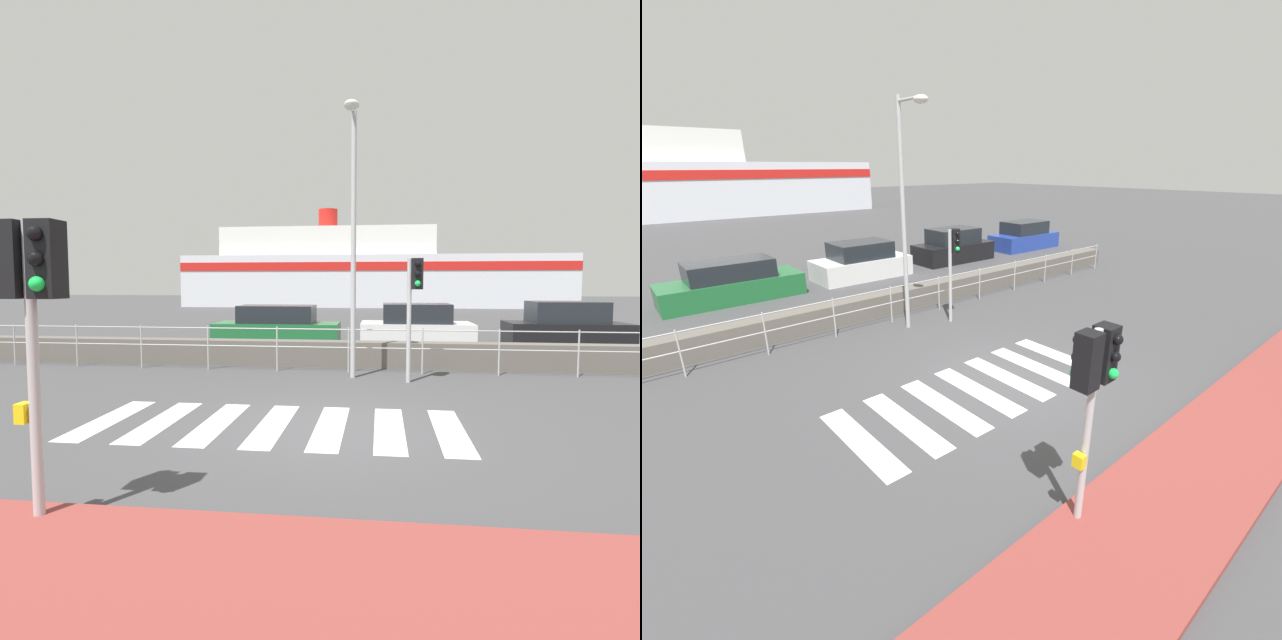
{
  "view_description": "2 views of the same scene",
  "coord_description": "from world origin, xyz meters",
  "views": [
    {
      "loc": [
        0.77,
        -7.48,
        2.21
      ],
      "look_at": [
        -0.38,
        2.0,
        1.5
      ],
      "focal_mm": 28.0,
      "sensor_mm": 36.0,
      "label": 1
    },
    {
      "loc": [
        -6.3,
        -5.78,
        4.45
      ],
      "look_at": [
        -0.44,
        1.0,
        1.2
      ],
      "focal_mm": 24.0,
      "sensor_mm": 36.0,
      "label": 2
    }
  ],
  "objects": [
    {
      "name": "parked_car_white",
      "position": [
        2.03,
        10.3,
        0.63
      ],
      "size": [
        3.87,
        1.9,
        1.49
      ],
      "color": "silver",
      "rests_on": "ground_plane"
    },
    {
      "name": "traffic_light_near",
      "position": [
        -2.28,
        -3.45,
        2.15
      ],
      "size": [
        0.58,
        0.41,
        2.75
      ],
      "color": "#B2B2B5",
      "rests_on": "ground_plane"
    },
    {
      "name": "ground_plane",
      "position": [
        0.0,
        0.0,
        0.0
      ],
      "size": [
        160.0,
        160.0,
        0.0
      ],
      "primitive_type": "plane",
      "color": "#424244"
    },
    {
      "name": "traffic_light_far",
      "position": [
        1.51,
        3.64,
        2.02
      ],
      "size": [
        0.34,
        0.32,
        2.75
      ],
      "color": "#B2B2B5",
      "rests_on": "ground_plane"
    },
    {
      "name": "parked_car_black",
      "position": [
        7.04,
        10.3,
        0.68
      ],
      "size": [
        3.88,
        1.79,
        1.59
      ],
      "color": "black",
      "rests_on": "ground_plane"
    },
    {
      "name": "streetlamp",
      "position": [
        0.14,
        3.85,
        3.78
      ],
      "size": [
        0.32,
        1.22,
        6.08
      ],
      "color": "#B2B2B5",
      "rests_on": "ground_plane"
    },
    {
      "name": "harbor_fence",
      "position": [
        -0.0,
        4.72,
        0.74
      ],
      "size": [
        21.58,
        0.04,
        1.12
      ],
      "color": "#B2B2B5",
      "rests_on": "ground_plane"
    },
    {
      "name": "sidewalk_brick",
      "position": [
        0.0,
        -4.1,
        0.06
      ],
      "size": [
        24.0,
        1.8,
        0.12
      ],
      "color": "brown",
      "rests_on": "ground_plane"
    },
    {
      "name": "parked_car_green",
      "position": [
        -2.95,
        10.3,
        0.6
      ],
      "size": [
        4.51,
        1.74,
        1.4
      ],
      "color": "#1E6633",
      "rests_on": "ground_plane"
    },
    {
      "name": "parked_car_blue",
      "position": [
        12.24,
        10.3,
        0.64
      ],
      "size": [
        4.02,
        1.82,
        1.51
      ],
      "color": "#233D9E",
      "rests_on": "ground_plane"
    },
    {
      "name": "ferry_boat",
      "position": [
        -0.85,
        39.97,
        3.12
      ],
      "size": [
        35.15,
        6.41,
        9.16
      ],
      "color": "silver",
      "rests_on": "ground_plane"
    },
    {
      "name": "crosswalk",
      "position": [
        -0.88,
        0.0,
        0.0
      ],
      "size": [
        5.85,
        2.4,
        0.01
      ],
      "color": "silver",
      "rests_on": "ground_plane"
    },
    {
      "name": "seawall",
      "position": [
        0.0,
        5.6,
        0.34
      ],
      "size": [
        23.93,
        0.55,
        0.67
      ],
      "color": "#605B54",
      "rests_on": "ground_plane"
    }
  ]
}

